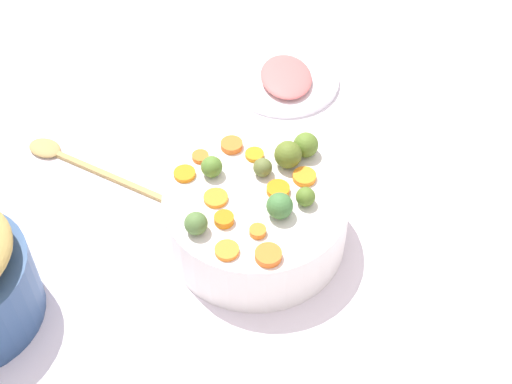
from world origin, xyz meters
name	(u,v)px	position (x,y,z in m)	size (l,w,h in m)	color
tabletop	(224,260)	(0.00, 0.00, 0.01)	(2.40, 2.40, 0.02)	white
serving_bowl_carrots	(256,218)	(0.02, -0.06, 0.07)	(0.28, 0.28, 0.10)	white
carrot_slice_0	(203,156)	(0.12, 0.00, 0.12)	(0.03, 0.03, 0.01)	orange
carrot_slice_1	(225,219)	(-0.01, 0.00, 0.12)	(0.03, 0.03, 0.01)	orange
carrot_slice_2	(185,174)	(0.09, 0.03, 0.12)	(0.03, 0.03, 0.01)	orange
carrot_slice_3	(227,250)	(-0.07, 0.01, 0.12)	(0.03, 0.03, 0.01)	orange
carrot_slice_4	(258,231)	(-0.05, -0.04, 0.12)	(0.02, 0.02, 0.01)	orange
carrot_slice_5	(218,197)	(0.03, 0.00, 0.12)	(0.04, 0.04, 0.01)	orange
carrot_slice_6	(268,255)	(-0.09, -0.04, 0.12)	(0.04, 0.04, 0.01)	orange
carrot_slice_7	(254,155)	(0.10, -0.08, 0.12)	(0.03, 0.03, 0.01)	orange
carrot_slice_8	(304,177)	(0.03, -0.14, 0.12)	(0.04, 0.04, 0.01)	orange
carrot_slice_9	(232,145)	(0.13, -0.05, 0.12)	(0.03, 0.03, 0.01)	orange
carrot_slice_10	(278,190)	(0.02, -0.09, 0.12)	(0.03, 0.03, 0.01)	orange
brussels_sprout_0	(280,206)	(-0.02, -0.08, 0.14)	(0.04, 0.04, 0.04)	#42793B
brussels_sprout_1	(288,155)	(0.07, -0.12, 0.14)	(0.04, 0.04, 0.04)	#5B7026
brussels_sprout_2	(306,197)	(-0.02, -0.12, 0.13)	(0.03, 0.03, 0.03)	#537528
brussels_sprout_3	(263,167)	(0.06, -0.08, 0.13)	(0.03, 0.03, 0.03)	#5F6E35
brussels_sprout_4	(306,145)	(0.08, -0.16, 0.14)	(0.04, 0.04, 0.04)	#597929
brussels_sprout_5	(212,167)	(0.08, -0.01, 0.14)	(0.03, 0.03, 0.03)	#547E2D
brussels_sprout_6	(196,223)	(-0.02, 0.04, 0.14)	(0.03, 0.03, 0.03)	#507439
wooden_spoon	(69,159)	(0.28, 0.20, 0.03)	(0.22, 0.22, 0.01)	tan
ham_plate	(285,80)	(0.36, -0.22, 0.03)	(0.21, 0.21, 0.01)	white
ham_slice_main	(286,77)	(0.35, -0.22, 0.04)	(0.13, 0.10, 0.02)	#CA6663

